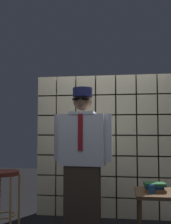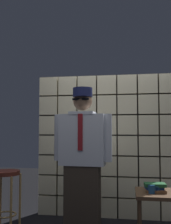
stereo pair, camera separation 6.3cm
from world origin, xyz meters
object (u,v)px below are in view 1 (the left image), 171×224
object	(u,v)px
standing_person	(82,159)
side_table	(159,198)
book_stack	(155,187)
coffee_mug	(152,189)
bar_stool	(5,187)

from	to	relation	value
standing_person	side_table	xyz separation A→B (m)	(0.87, 0.03, -0.44)
standing_person	book_stack	bearing A→B (deg)	4.56
book_stack	side_table	bearing A→B (deg)	21.97
standing_person	coffee_mug	distance (m)	0.85
bar_stool	coffee_mug	world-z (taller)	bar_stool
bar_stool	book_stack	distance (m)	1.80
side_table	standing_person	bearing A→B (deg)	-177.77
standing_person	book_stack	distance (m)	0.89
book_stack	coffee_mug	world-z (taller)	book_stack
standing_person	book_stack	world-z (taller)	standing_person
side_table	coffee_mug	xyz separation A→B (m)	(-0.08, -0.09, 0.12)
standing_person	coffee_mug	world-z (taller)	standing_person
standing_person	bar_stool	xyz separation A→B (m)	(-0.97, 0.02, -0.36)
standing_person	side_table	distance (m)	0.98
side_table	book_stack	world-z (taller)	book_stack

